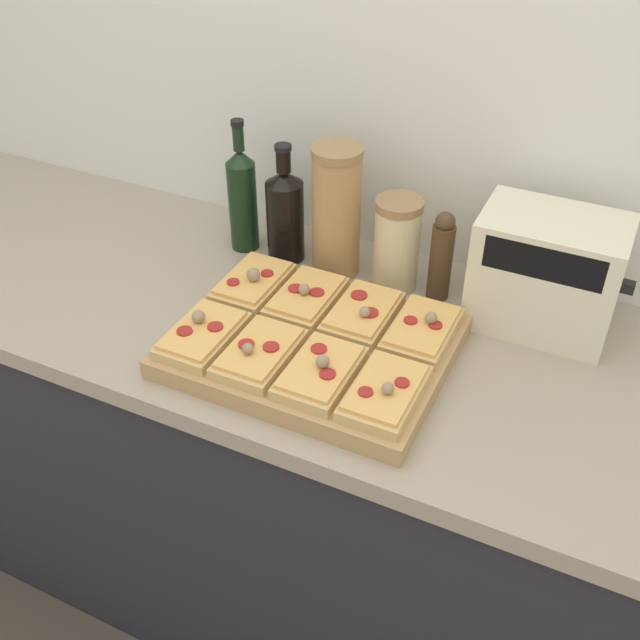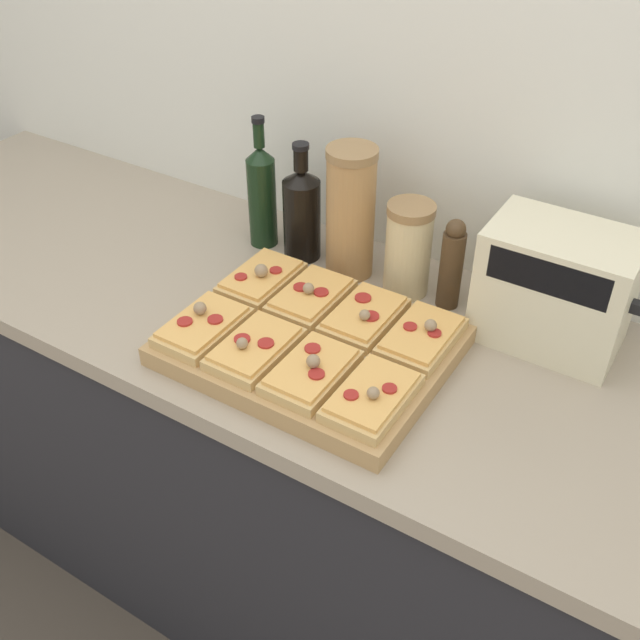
{
  "view_description": "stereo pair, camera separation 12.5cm",
  "coord_description": "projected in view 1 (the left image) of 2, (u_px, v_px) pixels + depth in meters",
  "views": [
    {
      "loc": [
        0.43,
        -0.73,
        1.83
      ],
      "look_at": [
        -0.04,
        0.26,
        1.0
      ],
      "focal_mm": 42.0,
      "sensor_mm": 36.0,
      "label": 1
    },
    {
      "loc": [
        0.54,
        -0.67,
        1.83
      ],
      "look_at": [
        -0.04,
        0.26,
        1.0
      ],
      "focal_mm": 42.0,
      "sensor_mm": 36.0,
      "label": 2
    }
  ],
  "objects": [
    {
      "name": "wall_back",
      "position": [
        426.0,
        113.0,
        1.51
      ],
      "size": [
        6.0,
        0.06,
        2.5
      ],
      "color": "silver",
      "rests_on": "ground_plane"
    },
    {
      "name": "kitchen_counter",
      "position": [
        347.0,
        490.0,
        1.73
      ],
      "size": [
        2.63,
        0.67,
        0.94
      ],
      "color": "#232328",
      "rests_on": "ground_plane"
    },
    {
      "name": "cutting_board",
      "position": [
        313.0,
        346.0,
        1.38
      ],
      "size": [
        0.49,
        0.39,
        0.04
      ],
      "primitive_type": "cube",
      "color": "tan",
      "rests_on": "kitchen_counter"
    },
    {
      "name": "pizza_slice_back_left",
      "position": [
        253.0,
        282.0,
        1.49
      ],
      "size": [
        0.11,
        0.18,
        0.05
      ],
      "color": "tan",
      "rests_on": "cutting_board"
    },
    {
      "name": "pizza_slice_back_midleft",
      "position": [
        306.0,
        297.0,
        1.45
      ],
      "size": [
        0.11,
        0.18,
        0.05
      ],
      "color": "tan",
      "rests_on": "cutting_board"
    },
    {
      "name": "pizza_slice_back_midright",
      "position": [
        363.0,
        313.0,
        1.41
      ],
      "size": [
        0.11,
        0.18,
        0.05
      ],
      "color": "tan",
      "rests_on": "cutting_board"
    },
    {
      "name": "pizza_slice_back_right",
      "position": [
        423.0,
        329.0,
        1.37
      ],
      "size": [
        0.11,
        0.18,
        0.05
      ],
      "color": "tan",
      "rests_on": "cutting_board"
    },
    {
      "name": "pizza_slice_front_left",
      "position": [
        202.0,
        334.0,
        1.36
      ],
      "size": [
        0.11,
        0.18,
        0.05
      ],
      "color": "tan",
      "rests_on": "cutting_board"
    },
    {
      "name": "pizza_slice_front_midleft",
      "position": [
        259.0,
        352.0,
        1.32
      ],
      "size": [
        0.11,
        0.18,
        0.05
      ],
      "color": "tan",
      "rests_on": "cutting_board"
    },
    {
      "name": "pizza_slice_front_midright",
      "position": [
        320.0,
        371.0,
        1.28
      ],
      "size": [
        0.11,
        0.18,
        0.05
      ],
      "color": "tan",
      "rests_on": "cutting_board"
    },
    {
      "name": "pizza_slice_front_right",
      "position": [
        385.0,
        392.0,
        1.24
      ],
      "size": [
        0.11,
        0.18,
        0.05
      ],
      "color": "tan",
      "rests_on": "cutting_board"
    },
    {
      "name": "olive_oil_bottle",
      "position": [
        242.0,
        198.0,
        1.62
      ],
      "size": [
        0.06,
        0.06,
        0.3
      ],
      "color": "black",
      "rests_on": "kitchen_counter"
    },
    {
      "name": "wine_bottle",
      "position": [
        285.0,
        213.0,
        1.6
      ],
      "size": [
        0.08,
        0.08,
        0.27
      ],
      "color": "black",
      "rests_on": "kitchen_counter"
    },
    {
      "name": "grain_jar_tall",
      "position": [
        336.0,
        212.0,
        1.54
      ],
      "size": [
        0.1,
        0.1,
        0.28
      ],
      "color": "#AD7F4C",
      "rests_on": "kitchen_counter"
    },
    {
      "name": "grain_jar_short",
      "position": [
        397.0,
        244.0,
        1.52
      ],
      "size": [
        0.1,
        0.1,
        0.2
      ],
      "color": "beige",
      "rests_on": "kitchen_counter"
    },
    {
      "name": "pepper_mill",
      "position": [
        441.0,
        257.0,
        1.49
      ],
      "size": [
        0.05,
        0.05,
        0.19
      ],
      "color": "#47331E",
      "rests_on": "kitchen_counter"
    },
    {
      "name": "toaster_oven",
      "position": [
        546.0,
        273.0,
        1.4
      ],
      "size": [
        0.29,
        0.17,
        0.23
      ],
      "color": "beige",
      "rests_on": "kitchen_counter"
    }
  ]
}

